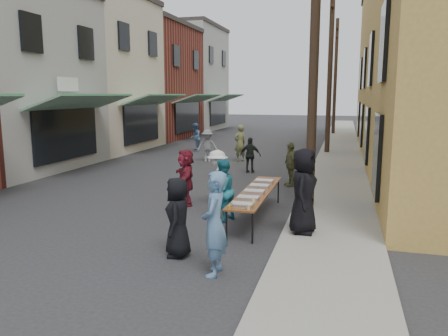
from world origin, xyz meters
The scene contains 27 objects.
ground centered at (0.00, 0.00, 0.00)m, with size 120.00×120.00×0.00m, color #28282B.
sidewalk centered at (5.00, 15.00, 0.05)m, with size 2.20×60.00×0.10m, color gray.
storefront_row centered at (-10.00, 14.96, 4.12)m, with size 8.00×37.00×9.00m.
utility_pole_near centered at (4.30, 3.00, 4.50)m, with size 0.26×0.26×9.00m, color #2D2116.
utility_pole_mid centered at (4.30, 15.00, 4.50)m, with size 0.26×0.26×9.00m, color #2D2116.
utility_pole_far centered at (4.30, 27.00, 4.50)m, with size 0.26×0.26×9.00m, color #2D2116.
serving_table centered at (3.07, 1.54, 0.71)m, with size 0.70×4.00×0.75m.
catering_tray_sausage centered at (3.07, -0.11, 0.79)m, with size 0.50×0.33×0.08m, color maroon.
catering_tray_foil_b centered at (3.07, 0.54, 0.79)m, with size 0.50×0.33×0.08m, color #B2B2B7.
catering_tray_buns centered at (3.07, 1.24, 0.79)m, with size 0.50×0.33×0.08m, color tan.
catering_tray_foil_d centered at (3.07, 1.94, 0.79)m, with size 0.50×0.33×0.08m, color #B2B2B7.
catering_tray_buns_end centered at (3.07, 2.64, 0.79)m, with size 0.50×0.33×0.08m, color tan.
condiment_jar_a centered at (2.85, -0.41, 0.79)m, with size 0.07×0.07×0.08m, color #A57F26.
condiment_jar_b centered at (2.85, -0.31, 0.79)m, with size 0.07×0.07×0.08m, color #A57F26.
condiment_jar_c centered at (2.85, -0.21, 0.79)m, with size 0.07×0.07×0.08m, color #A57F26.
cup_stack centered at (3.27, -0.36, 0.81)m, with size 0.08×0.08×0.12m, color tan.
guest_front_a centered at (2.07, -1.43, 0.80)m, with size 0.78×0.51×1.59m, color black.
guest_front_b centered at (3.03, -2.11, 0.94)m, with size 0.69×0.45×1.88m, color #5377A0.
guest_front_c centered at (2.26, 1.17, 0.80)m, with size 0.78×0.60×1.59m, color teal.
guest_front_d centered at (1.72, 2.58, 0.82)m, with size 1.05×0.61×1.63m, color white.
guest_front_e centered at (3.40, 5.95, 0.77)m, with size 0.90×0.38×1.54m, color brown.
guest_queue_back centered at (0.80, 2.46, 0.82)m, with size 1.52×0.48×1.64m, color maroon.
server centered at (4.35, 0.44, 1.06)m, with size 0.94×0.61×1.92m, color black.
passerby_left centered at (-1.12, 10.57, 0.77)m, with size 0.99×0.57×1.54m, color slate.
passerby_mid centered at (1.50, 8.14, 0.73)m, with size 0.86×0.36×1.46m, color black.
passerby_right centered at (0.37, 11.06, 0.88)m, with size 0.64×0.42×1.76m, color #65693D.
passerby_far centered at (-3.00, 14.22, 0.79)m, with size 0.77×0.60×1.59m, color #4B6891.
Camera 1 is at (5.17, -9.21, 3.19)m, focal length 35.00 mm.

